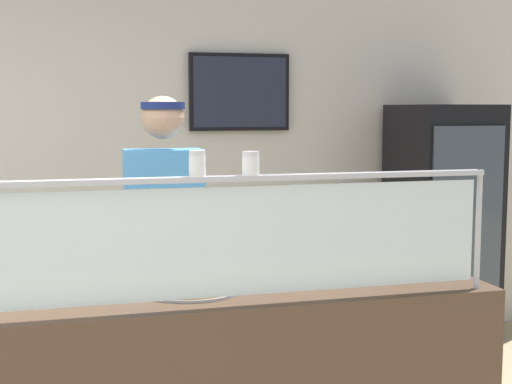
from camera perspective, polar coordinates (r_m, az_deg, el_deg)
The scene contains 8 objects.
shop_rear_unit at distance 5.04m, azimuth -7.77°, elevation 2.59°, with size 6.65×0.13×2.70m.
sneeze_guard at distance 2.75m, azimuth -1.36°, elevation -2.63°, with size 2.07×0.06×0.50m.
pizza_tray at distance 3.06m, azimuth -5.14°, elevation -7.32°, with size 0.45×0.45×0.04m.
pizza_server at distance 3.02m, azimuth -5.96°, elevation -7.04°, with size 0.07×0.28×0.01m, color #ADAFB7.
parmesan_shaker at distance 2.69m, azimuth -4.61°, elevation 2.10°, with size 0.06×0.06×0.10m.
pepper_flake_shaker at distance 2.73m, azimuth -0.41°, elevation 2.14°, with size 0.07×0.07×0.09m.
worker_figure at distance 3.65m, azimuth -7.07°, elevation -4.45°, with size 0.41×0.50×1.76m.
drink_fridge at distance 5.30m, azimuth 14.29°, elevation -2.72°, with size 0.62×0.67×1.73m.
Camera 1 is at (0.47, -2.57, 1.70)m, focal length 51.11 mm.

